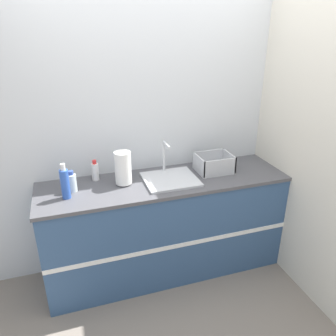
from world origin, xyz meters
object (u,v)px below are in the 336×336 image
object	(u,v)px
sink	(170,178)
paper_towel_roll	(123,168)
bottle_white_spray	(95,171)
bottle_blue	(65,183)
bottle_clear	(72,182)
dish_rack	(214,165)

from	to	relation	value
sink	paper_towel_roll	distance (m)	0.41
paper_towel_roll	bottle_white_spray	size ratio (longest dim) A/B	1.58
paper_towel_roll	bottle_blue	bearing A→B (deg)	-167.75
bottle_clear	dish_rack	bearing A→B (deg)	0.55
bottle_blue	bottle_white_spray	world-z (taller)	bottle_blue
sink	bottle_blue	bearing A→B (deg)	-176.39
paper_towel_roll	bottle_blue	size ratio (longest dim) A/B	1.01
dish_rack	bottle_white_spray	size ratio (longest dim) A/B	1.73
bottle_white_spray	sink	bearing A→B (deg)	-18.84
paper_towel_roll	bottle_white_spray	distance (m)	0.27
bottle_blue	bottle_clear	distance (m)	0.12
dish_rack	bottle_blue	size ratio (longest dim) A/B	1.10
paper_towel_roll	dish_rack	world-z (taller)	paper_towel_roll
sink	paper_towel_roll	world-z (taller)	sink
paper_towel_roll	dish_rack	xyz separation A→B (m)	(0.82, 0.01, -0.08)
dish_rack	bottle_blue	bearing A→B (deg)	-175.06
dish_rack	bottle_clear	xyz separation A→B (m)	(-1.22, -0.01, 0.02)
bottle_blue	bottle_clear	size ratio (longest dim) A/B	1.60
dish_rack	bottle_blue	world-z (taller)	bottle_blue
bottle_blue	dish_rack	bearing A→B (deg)	4.94
dish_rack	bottle_white_spray	distance (m)	1.04
bottle_clear	bottle_white_spray	size ratio (longest dim) A/B	0.98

